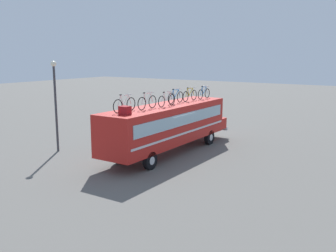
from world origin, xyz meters
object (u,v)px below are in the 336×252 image
at_px(bus, 169,124).
at_px(rooftop_bicycle_2, 147,102).
at_px(rooftop_bicycle_6, 204,93).
at_px(rooftop_bicycle_4, 176,97).
at_px(luggage_bag_1, 125,110).
at_px(street_lamp, 55,97).
at_px(rooftop_bicycle_1, 124,104).
at_px(rooftop_bicycle_5, 190,95).
at_px(rooftop_bicycle_3, 167,100).

distance_m(bus, rooftop_bicycle_2, 2.72).
height_order(rooftop_bicycle_2, rooftop_bicycle_6, rooftop_bicycle_2).
distance_m(bus, rooftop_bicycle_6, 4.24).
bearing_deg(rooftop_bicycle_4, bus, -177.31).
height_order(luggage_bag_1, rooftop_bicycle_4, rooftop_bicycle_4).
bearing_deg(street_lamp, rooftop_bicycle_2, -78.89).
relative_size(luggage_bag_1, rooftop_bicycle_1, 0.28).
relative_size(rooftop_bicycle_4, rooftop_bicycle_5, 0.99).
bearing_deg(rooftop_bicycle_2, street_lamp, 101.11).
bearing_deg(rooftop_bicycle_5, street_lamp, 133.20).
relative_size(bus, rooftop_bicycle_1, 6.38).
bearing_deg(rooftop_bicycle_4, rooftop_bicycle_2, -178.39).
distance_m(bus, street_lamp, 7.07).
relative_size(rooftop_bicycle_3, street_lamp, 0.31).
xyz_separation_m(luggage_bag_1, rooftop_bicycle_6, (8.32, -0.03, 0.16)).
height_order(rooftop_bicycle_5, rooftop_bicycle_6, rooftop_bicycle_5).
bearing_deg(rooftop_bicycle_1, rooftop_bicycle_4, -3.79).
bearing_deg(street_lamp, luggage_bag_1, -98.91).
distance_m(rooftop_bicycle_4, rooftop_bicycle_5, 1.49).
relative_size(rooftop_bicycle_1, street_lamp, 0.32).
bearing_deg(rooftop_bicycle_4, rooftop_bicycle_6, -5.95).
relative_size(bus, rooftop_bicycle_5, 6.54).
bearing_deg(rooftop_bicycle_1, rooftop_bicycle_3, -11.42).
xyz_separation_m(rooftop_bicycle_1, rooftop_bicycle_3, (3.07, -0.62, -0.03)).
bearing_deg(rooftop_bicycle_6, rooftop_bicycle_1, 175.34).
height_order(rooftop_bicycle_2, rooftop_bicycle_4, rooftop_bicycle_2).
xyz_separation_m(bus, rooftop_bicycle_2, (-2.22, -0.05, 1.57)).
bearing_deg(rooftop_bicycle_3, rooftop_bicycle_6, -0.05).
xyz_separation_m(bus, rooftop_bicycle_5, (2.33, -0.12, 1.55)).
bearing_deg(bus, rooftop_bicycle_2, -178.81).
xyz_separation_m(luggage_bag_1, street_lamp, (0.98, 6.24, 0.21)).
distance_m(rooftop_bicycle_2, rooftop_bicycle_6, 6.16).
relative_size(rooftop_bicycle_2, rooftop_bicycle_5, 0.97).
distance_m(luggage_bag_1, rooftop_bicycle_1, 0.93).
xyz_separation_m(rooftop_bicycle_5, rooftop_bicycle_6, (1.61, -0.16, -0.01)).
distance_m(luggage_bag_1, rooftop_bicycle_2, 2.18).
relative_size(rooftop_bicycle_2, rooftop_bicycle_6, 1.04).
xyz_separation_m(rooftop_bicycle_1, rooftop_bicycle_6, (7.63, -0.62, -0.03)).
bearing_deg(rooftop_bicycle_3, rooftop_bicycle_5, 3.13).
distance_m(bus, rooftop_bicycle_1, 4.03).
bearing_deg(luggage_bag_1, rooftop_bicycle_4, 3.22).
bearing_deg(bus, street_lamp, 119.62).
distance_m(rooftop_bicycle_1, street_lamp, 5.65).
height_order(rooftop_bicycle_4, rooftop_bicycle_6, rooftop_bicycle_4).
xyz_separation_m(luggage_bag_1, rooftop_bicycle_5, (6.71, 0.14, 0.16)).
bearing_deg(rooftop_bicycle_3, rooftop_bicycle_4, 12.17).
relative_size(rooftop_bicycle_6, street_lamp, 0.30).
height_order(rooftop_bicycle_1, rooftop_bicycle_4, rooftop_bicycle_1).
xyz_separation_m(rooftop_bicycle_1, rooftop_bicycle_4, (4.54, -0.30, -0.02)).
bearing_deg(luggage_bag_1, rooftop_bicycle_6, -0.19).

